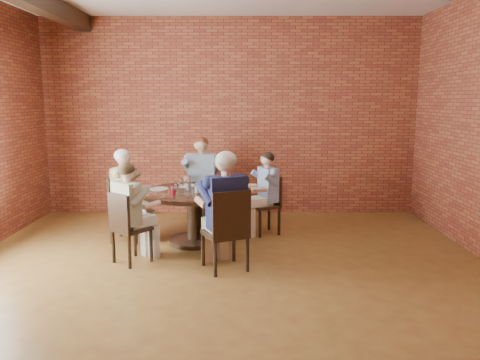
{
  "coord_description": "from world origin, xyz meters",
  "views": [
    {
      "loc": [
        0.21,
        -4.74,
        2.0
      ],
      "look_at": [
        0.19,
        1.0,
        1.01
      ],
      "focal_mm": 35.0,
      "sensor_mm": 36.0,
      "label": 1
    }
  ],
  "objects_px": {
    "chair_c": "(122,206)",
    "diner_c": "(127,196)",
    "chair_d": "(126,225)",
    "diner_d": "(131,213)",
    "chair_a": "(269,202)",
    "chair_e": "(228,228)",
    "chair_b": "(202,190)",
    "dining_table": "(194,206)",
    "smartphone": "(225,192)",
    "diner_a": "(265,194)",
    "diner_b": "(201,180)",
    "diner_e": "(225,211)"
  },
  "relations": [
    {
      "from": "chair_d",
      "to": "smartphone",
      "type": "relative_size",
      "value": 6.65
    },
    {
      "from": "chair_e",
      "to": "smartphone",
      "type": "relative_size",
      "value": 7.33
    },
    {
      "from": "diner_d",
      "to": "smartphone",
      "type": "xyz_separation_m",
      "value": [
        1.13,
        0.67,
        0.13
      ]
    },
    {
      "from": "chair_e",
      "to": "diner_e",
      "type": "height_order",
      "value": "diner_e"
    },
    {
      "from": "smartphone",
      "to": "chair_e",
      "type": "bearing_deg",
      "value": -67.51
    },
    {
      "from": "chair_d",
      "to": "diner_d",
      "type": "xyz_separation_m",
      "value": [
        0.05,
        0.06,
        0.14
      ]
    },
    {
      "from": "chair_c",
      "to": "diner_a",
      "type": "bearing_deg",
      "value": -74.1
    },
    {
      "from": "chair_e",
      "to": "chair_b",
      "type": "bearing_deg",
      "value": -102.08
    },
    {
      "from": "diner_d",
      "to": "diner_e",
      "type": "bearing_deg",
      "value": -150.5
    },
    {
      "from": "chair_d",
      "to": "chair_e",
      "type": "relative_size",
      "value": 0.91
    },
    {
      "from": "diner_a",
      "to": "diner_b",
      "type": "distance_m",
      "value": 1.21
    },
    {
      "from": "chair_a",
      "to": "chair_d",
      "type": "height_order",
      "value": "chair_d"
    },
    {
      "from": "diner_b",
      "to": "smartphone",
      "type": "distance_m",
      "value": 1.34
    },
    {
      "from": "diner_a",
      "to": "diner_b",
      "type": "relative_size",
      "value": 0.88
    },
    {
      "from": "chair_b",
      "to": "chair_c",
      "type": "bearing_deg",
      "value": -133.68
    },
    {
      "from": "chair_a",
      "to": "diner_a",
      "type": "xyz_separation_m",
      "value": [
        -0.07,
        -0.03,
        0.13
      ]
    },
    {
      "from": "diner_b",
      "to": "chair_c",
      "type": "bearing_deg",
      "value": -136.3
    },
    {
      "from": "diner_d",
      "to": "diner_a",
      "type": "bearing_deg",
      "value": -102.73
    },
    {
      "from": "diner_c",
      "to": "dining_table",
      "type": "bearing_deg",
      "value": -90.0
    },
    {
      "from": "chair_c",
      "to": "dining_table",
      "type": "bearing_deg",
      "value": -90.0
    },
    {
      "from": "diner_b",
      "to": "chair_d",
      "type": "bearing_deg",
      "value": -110.34
    },
    {
      "from": "diner_b",
      "to": "chair_e",
      "type": "distance_m",
      "value": 2.31
    },
    {
      "from": "chair_c",
      "to": "chair_d",
      "type": "height_order",
      "value": "chair_c"
    },
    {
      "from": "chair_b",
      "to": "dining_table",
      "type": "bearing_deg",
      "value": -90.0
    },
    {
      "from": "dining_table",
      "to": "chair_d",
      "type": "distance_m",
      "value": 1.14
    },
    {
      "from": "chair_a",
      "to": "diner_b",
      "type": "relative_size",
      "value": 0.63
    },
    {
      "from": "diner_b",
      "to": "chair_b",
      "type": "bearing_deg",
      "value": 90.0
    },
    {
      "from": "diner_a",
      "to": "chair_e",
      "type": "bearing_deg",
      "value": -42.24
    },
    {
      "from": "dining_table",
      "to": "diner_c",
      "type": "xyz_separation_m",
      "value": [
        -0.97,
        0.11,
        0.13
      ]
    },
    {
      "from": "chair_c",
      "to": "diner_c",
      "type": "xyz_separation_m",
      "value": [
        0.08,
        -0.01,
        0.15
      ]
    },
    {
      "from": "diner_a",
      "to": "diner_c",
      "type": "xyz_separation_m",
      "value": [
        -1.98,
        -0.35,
        0.04
      ]
    },
    {
      "from": "chair_c",
      "to": "diner_d",
      "type": "relative_size",
      "value": 0.74
    },
    {
      "from": "chair_b",
      "to": "chair_d",
      "type": "height_order",
      "value": "chair_b"
    },
    {
      "from": "chair_d",
      "to": "chair_b",
      "type": "bearing_deg",
      "value": -69.2
    },
    {
      "from": "diner_a",
      "to": "chair_a",
      "type": "bearing_deg",
      "value": 90.0
    },
    {
      "from": "chair_e",
      "to": "smartphone",
      "type": "bearing_deg",
      "value": -110.01
    },
    {
      "from": "diner_c",
      "to": "chair_d",
      "type": "relative_size",
      "value": 1.48
    },
    {
      "from": "dining_table",
      "to": "diner_e",
      "type": "relative_size",
      "value": 1.05
    },
    {
      "from": "diner_e",
      "to": "dining_table",
      "type": "bearing_deg",
      "value": -90.0
    },
    {
      "from": "dining_table",
      "to": "chair_b",
      "type": "xyz_separation_m",
      "value": [
        0.0,
        1.22,
        -0.0
      ]
    },
    {
      "from": "dining_table",
      "to": "smartphone",
      "type": "bearing_deg",
      "value": -18.22
    },
    {
      "from": "chair_a",
      "to": "chair_d",
      "type": "xyz_separation_m",
      "value": [
        -1.82,
        -1.36,
        0.0
      ]
    },
    {
      "from": "chair_a",
      "to": "diner_a",
      "type": "relative_size",
      "value": 0.71
    },
    {
      "from": "chair_d",
      "to": "diner_d",
      "type": "bearing_deg",
      "value": -90.0
    },
    {
      "from": "diner_b",
      "to": "chair_c",
      "type": "xyz_separation_m",
      "value": [
        -1.06,
        -1.0,
        -0.2
      ]
    },
    {
      "from": "chair_c",
      "to": "diner_c",
      "type": "distance_m",
      "value": 0.17
    },
    {
      "from": "diner_a",
      "to": "chair_d",
      "type": "distance_m",
      "value": 2.21
    },
    {
      "from": "chair_a",
      "to": "chair_d",
      "type": "distance_m",
      "value": 2.27
    },
    {
      "from": "chair_b",
      "to": "diner_c",
      "type": "xyz_separation_m",
      "value": [
        -0.97,
        -1.11,
        0.13
      ]
    },
    {
      "from": "chair_c",
      "to": "diner_e",
      "type": "xyz_separation_m",
      "value": [
        1.52,
        -1.16,
        0.2
      ]
    }
  ]
}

